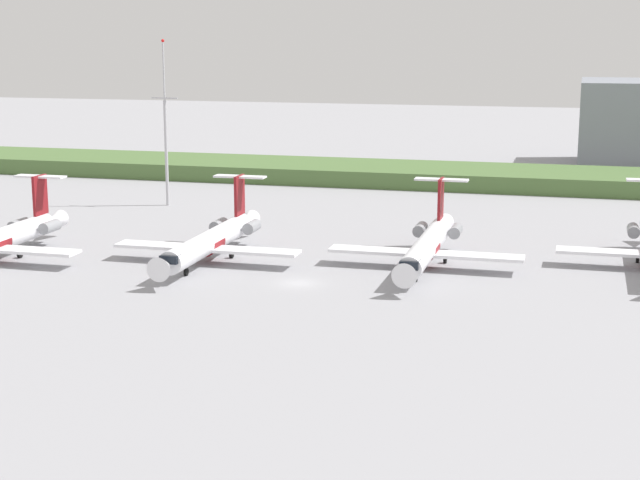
% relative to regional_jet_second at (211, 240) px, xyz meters
% --- Properties ---
extents(ground_plane, '(500.00, 500.00, 0.00)m').
position_rel_regional_jet_second_xyz_m(ground_plane, '(13.29, 22.03, -2.54)').
color(ground_plane, '#939399').
extents(grass_berm, '(320.00, 20.00, 2.99)m').
position_rel_regional_jet_second_xyz_m(grass_berm, '(13.29, 69.94, -1.04)').
color(grass_berm, '#4C6B38').
rests_on(grass_berm, ground).
extents(regional_jet_second, '(22.81, 31.00, 9.00)m').
position_rel_regional_jet_second_xyz_m(regional_jet_second, '(0.00, 0.00, 0.00)').
color(regional_jet_second, white).
rests_on(regional_jet_second, ground).
extents(regional_jet_third, '(22.81, 31.00, 9.00)m').
position_rel_regional_jet_second_xyz_m(regional_jet_third, '(25.71, 4.02, 0.00)').
color(regional_jet_third, white).
rests_on(regional_jet_third, ground).
extents(antenna_mast, '(4.40, 0.50, 26.18)m').
position_rel_regional_jet_second_xyz_m(antenna_mast, '(-21.08, 35.32, 8.28)').
color(antenna_mast, '#B2B2B7').
rests_on(antenna_mast, ground).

